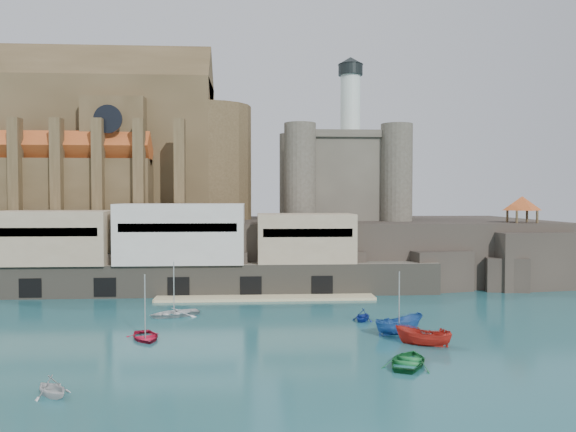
# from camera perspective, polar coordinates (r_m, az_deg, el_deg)

# --- Properties ---
(ground) EXTENTS (300.00, 300.00, 0.00)m
(ground) POSITION_cam_1_polar(r_m,az_deg,el_deg) (60.14, -3.86, -11.52)
(ground) COLOR #194C53
(ground) RESTS_ON ground
(promontory) EXTENTS (100.00, 36.00, 10.00)m
(promontory) POSITION_cam_1_polar(r_m,az_deg,el_deg) (98.27, -3.86, -3.34)
(promontory) COLOR black
(promontory) RESTS_ON ground
(quay) EXTENTS (70.00, 12.00, 13.05)m
(quay) POSITION_cam_1_polar(r_m,az_deg,el_deg) (82.61, -10.89, -3.59)
(quay) COLOR #615B4D
(quay) RESTS_ON ground
(church) EXTENTS (47.00, 25.93, 30.51)m
(church) POSITION_cam_1_polar(r_m,az_deg,el_deg) (103.58, -17.32, 6.38)
(church) COLOR #493922
(church) RESTS_ON promontory
(castle_keep) EXTENTS (21.20, 21.20, 29.30)m
(castle_keep) POSITION_cam_1_polar(r_m,az_deg,el_deg) (100.88, 5.43, 4.41)
(castle_keep) COLOR #484338
(castle_keep) RESTS_ON promontory
(rock_outcrop) EXTENTS (14.50, 10.50, 8.70)m
(rock_outcrop) POSITION_cam_1_polar(r_m,az_deg,el_deg) (94.58, 22.66, -4.25)
(rock_outcrop) COLOR black
(rock_outcrop) RESTS_ON ground
(pavilion) EXTENTS (6.40, 6.40, 5.40)m
(pavilion) POSITION_cam_1_polar(r_m,az_deg,el_deg) (94.20, 22.69, 1.04)
(pavilion) COLOR #493922
(pavilion) RESTS_ON rock_outcrop
(boat_0) EXTENTS (3.74, 2.22, 5.05)m
(boat_0) POSITION_cam_1_polar(r_m,az_deg,el_deg) (58.40, -14.30, -11.99)
(boat_0) COLOR #A70E28
(boat_0) RESTS_ON ground
(boat_1) EXTENTS (3.34, 3.36, 3.41)m
(boat_1) POSITION_cam_1_polar(r_m,az_deg,el_deg) (44.75, -22.86, -16.47)
(boat_1) COLOR silver
(boat_1) RESTS_ON ground
(boat_2) EXTENTS (2.91, 2.88, 5.79)m
(boat_2) POSITION_cam_1_polar(r_m,az_deg,el_deg) (59.82, 11.21, -11.63)
(boat_2) COLOR #215095
(boat_2) RESTS_ON ground
(boat_3) EXTENTS (4.30, 2.84, 5.84)m
(boat_3) POSITION_cam_1_polar(r_m,az_deg,el_deg) (49.65, 12.19, -14.49)
(boat_3) COLOR #176730
(boat_3) RESTS_ON ground
(boat_5) EXTENTS (2.74, 2.72, 5.31)m
(boat_5) POSITION_cam_1_polar(r_m,az_deg,el_deg) (55.83, 13.55, -12.64)
(boat_5) COLOR #B02319
(boat_5) RESTS_ON ground
(boat_6) EXTENTS (3.04, 4.33, 5.93)m
(boat_6) POSITION_cam_1_polar(r_m,az_deg,el_deg) (68.36, -11.50, -9.91)
(boat_6) COLOR silver
(boat_6) RESTS_ON ground
(boat_7) EXTENTS (3.28, 2.84, 3.24)m
(boat_7) POSITION_cam_1_polar(r_m,az_deg,el_deg) (65.06, 7.60, -10.49)
(boat_7) COLOR navy
(boat_7) RESTS_ON ground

